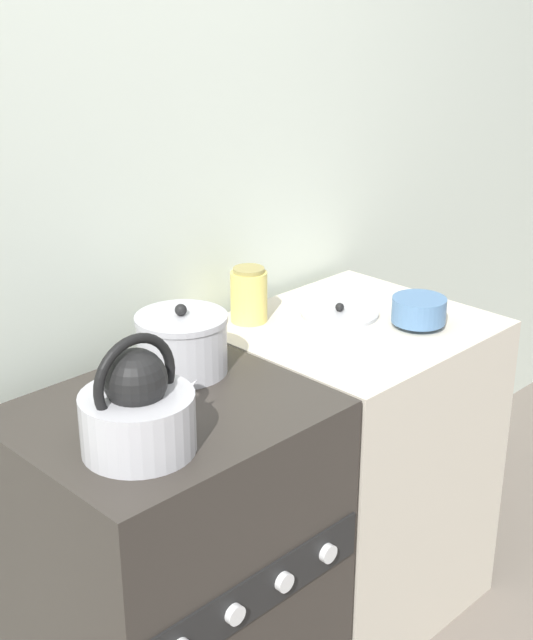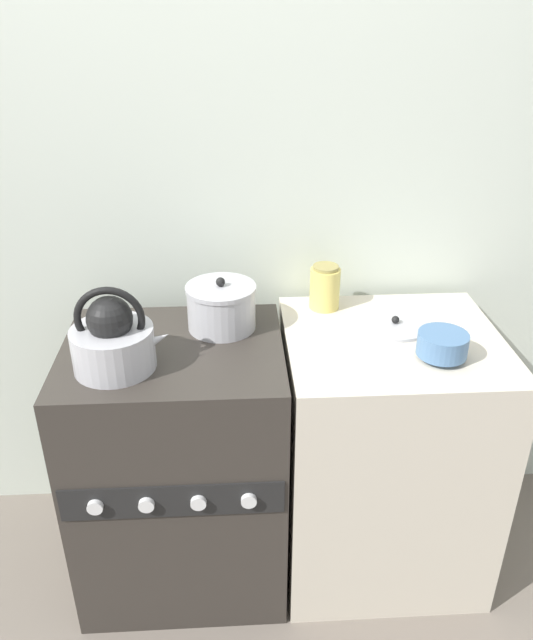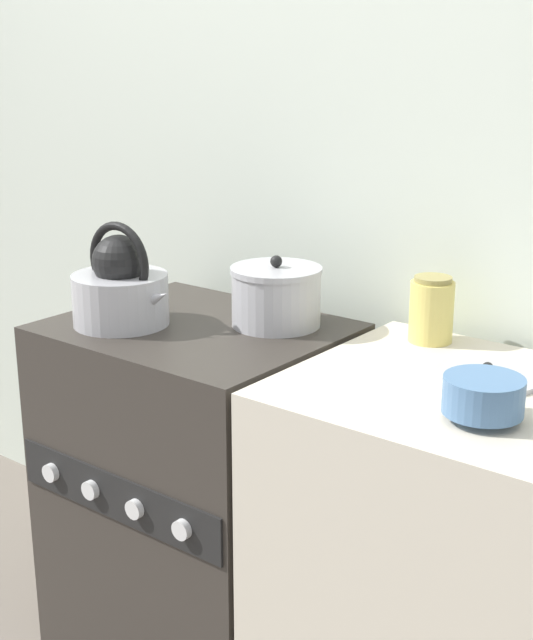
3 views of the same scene
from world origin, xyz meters
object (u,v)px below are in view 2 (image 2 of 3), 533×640
Objects in this scene: kettle at (113,340)px; loose_pot_lid at (395,324)px; storage_jar at (325,287)px; cooking_pot at (221,307)px; enamel_bowl at (442,345)px; stove at (181,465)px.

kettle is 1.29× the size of loose_pot_lid.
cooking_pot is at bearing -159.21° from storage_jar.
kettle is at bearing -166.36° from loose_pot_lid.
storage_jar is at bearing 28.85° from kettle.
loose_pot_lid is at bearing -1.71° from cooking_pot.
kettle is 0.72m from storage_jar.
storage_jar is (-0.29, 0.35, 0.03)m from enamel_bowl.
loose_pot_lid reaches higher than stove.
stove is at bearing -171.36° from loose_pot_lid.
kettle is 1.29× the size of cooking_pot.
stove is at bearing -152.80° from storage_jar.
storage_jar reaches higher than enamel_bowl.
kettle reaches higher than loose_pot_lid.
enamel_bowl is (0.91, 0.00, -0.05)m from kettle.
storage_jar reaches higher than loose_pot_lid.
storage_jar reaches higher than stove.
cooking_pot reaches higher than storage_jar.
cooking_pot reaches higher than stove.
stove is at bearing 172.85° from enamel_bowl.
kettle reaches higher than enamel_bowl.
kettle reaches higher than storage_jar.
enamel_bowl is 0.22m from loose_pot_lid.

